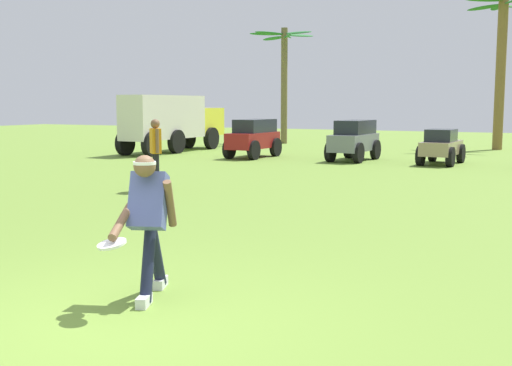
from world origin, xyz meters
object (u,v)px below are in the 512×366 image
frisbee_thrower (149,218)px  parked_car_slot_b (354,139)px  palm_tree_far_left (284,70)px  frisbee_in_flight (112,244)px  palm_tree_left_of_centre (501,59)px  teammate_near_sideline (156,148)px  box_truck (172,120)px  parked_car_slot_a (254,137)px  parked_car_slot_c (441,146)px

frisbee_thrower → parked_car_slot_b: size_ratio=0.58×
parked_car_slot_b → palm_tree_far_left: (-5.80, 7.29, 2.71)m
frisbee_in_flight → palm_tree_left_of_centre: palm_tree_left_of_centre is taller
teammate_near_sideline → box_truck: bearing=121.8°
frisbee_in_flight → palm_tree_left_of_centre: size_ratio=0.06×
palm_tree_far_left → parked_car_slot_a: bearing=-73.7°
parked_car_slot_c → palm_tree_left_of_centre: palm_tree_left_of_centre is taller
parked_car_slot_a → parked_car_slot_b: same height
frisbee_in_flight → palm_tree_left_of_centre: (0.89, 23.59, 3.00)m
frisbee_in_flight → parked_car_slot_b: size_ratio=0.14×
parked_car_slot_b → parked_car_slot_c: bearing=-1.1°
teammate_near_sideline → palm_tree_far_left: 17.09m
frisbee_thrower → parked_car_slot_b: frisbee_thrower is taller
frisbee_in_flight → palm_tree_far_left: bearing=110.3°
frisbee_in_flight → parked_car_slot_a: bearing=112.2°
frisbee_in_flight → box_truck: size_ratio=0.06×
box_truck → frisbee_thrower: bearing=-57.0°
frisbee_thrower → parked_car_slot_a: size_ratio=0.59×
palm_tree_far_left → parked_car_slot_b: bearing=-51.5°
frisbee_in_flight → parked_car_slot_a: 17.02m
parked_car_slot_b → palm_tree_left_of_centre: (3.76, 7.44, 2.94)m
parked_car_slot_c → palm_tree_far_left: 11.70m
teammate_near_sideline → palm_tree_left_of_centre: (5.37, 16.54, 2.72)m
parked_car_slot_b → box_truck: size_ratio=0.41×
frisbee_thrower → box_truck: box_truck is taller
palm_tree_left_of_centre → teammate_near_sideline: bearing=-108.0°
box_truck → parked_car_slot_a: bearing=-12.7°
frisbee_in_flight → palm_tree_far_left: 25.14m
frisbee_thrower → palm_tree_left_of_centre: (0.88, 23.05, 2.86)m
parked_car_slot_a → parked_car_slot_b: (3.55, 0.39, 0.00)m
parked_car_slot_a → palm_tree_left_of_centre: (7.31, 7.84, 2.94)m
frisbee_thrower → parked_car_slot_b: 15.87m
frisbee_in_flight → parked_car_slot_a: size_ratio=0.14×
teammate_near_sideline → parked_car_slot_a: 8.92m
palm_tree_far_left → frisbee_in_flight: bearing=-69.7°
frisbee_in_flight → palm_tree_far_left: size_ratio=0.06×
teammate_near_sideline → palm_tree_far_left: size_ratio=0.29×
parked_car_slot_a → palm_tree_far_left: (-2.25, 7.68, 2.71)m
frisbee_in_flight → teammate_near_sideline: (-4.47, 7.05, 0.28)m
frisbee_in_flight → box_truck: bearing=122.1°
parked_car_slot_b → frisbee_in_flight: bearing=-79.9°
parked_car_slot_c → box_truck: (-10.41, 0.57, 0.67)m
parked_car_slot_c → parked_car_slot_b: bearing=178.9°
box_truck → parked_car_slot_c: bearing=-3.1°
palm_tree_far_left → frisbee_thrower: bearing=-69.2°
frisbee_in_flight → palm_tree_far_left: (-8.67, 23.44, 2.77)m
box_truck → teammate_near_sideline: bearing=-58.2°
parked_car_slot_a → parked_car_slot_b: bearing=6.3°
parked_car_slot_c → palm_tree_far_left: size_ratio=0.42×
parked_car_slot_c → frisbee_thrower: bearing=-89.9°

